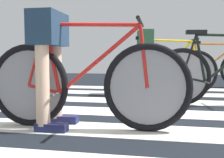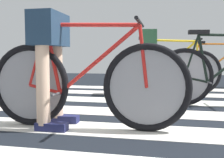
# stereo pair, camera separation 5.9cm
# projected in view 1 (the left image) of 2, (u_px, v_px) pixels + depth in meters

# --- Properties ---
(ground) EXTENTS (18.00, 14.00, 0.02)m
(ground) POSITION_uv_depth(u_px,v_px,m) (142.00, 119.00, 2.65)
(ground) COLOR black
(crosswalk_markings) EXTENTS (5.44, 5.75, 0.00)m
(crosswalk_markings) POSITION_uv_depth(u_px,v_px,m) (139.00, 121.00, 2.53)
(crosswalk_markings) COLOR silver
(crosswalk_markings) RESTS_ON ground
(bicycle_1_of_4) EXTENTS (1.74, 0.52, 0.93)m
(bicycle_1_of_4) POSITION_uv_depth(u_px,v_px,m) (85.00, 83.00, 2.23)
(bicycle_1_of_4) COLOR black
(bicycle_1_of_4) RESTS_ON ground
(cyclist_1_of_4) EXTENTS (0.31, 0.41, 0.98)m
(cyclist_1_of_4) POSITION_uv_depth(u_px,v_px,m) (50.00, 53.00, 2.26)
(cyclist_1_of_4) COLOR beige
(cyclist_1_of_4) RESTS_ON ground
(bicycle_2_of_4) EXTENTS (1.73, 0.52, 0.93)m
(bicycle_2_of_4) POSITION_uv_depth(u_px,v_px,m) (224.00, 75.00, 3.30)
(bicycle_2_of_4) COLOR black
(bicycle_2_of_4) RESTS_ON ground
(bicycle_3_of_4) EXTENTS (1.71, 0.56, 0.93)m
(bicycle_3_of_4) POSITION_uv_depth(u_px,v_px,m) (164.00, 71.00, 4.32)
(bicycle_3_of_4) COLOR black
(bicycle_3_of_4) RESTS_ON ground
(cyclist_3_of_4) EXTENTS (0.38, 0.45, 1.03)m
(cyclist_3_of_4) POSITION_uv_depth(u_px,v_px,m) (145.00, 53.00, 4.29)
(cyclist_3_of_4) COLOR beige
(cyclist_3_of_4) RESTS_ON ground
(bicycle_4_of_4) EXTENTS (1.71, 0.56, 0.93)m
(bicycle_4_of_4) POSITION_uv_depth(u_px,v_px,m) (212.00, 68.00, 5.44)
(bicycle_4_of_4) COLOR black
(bicycle_4_of_4) RESTS_ON ground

